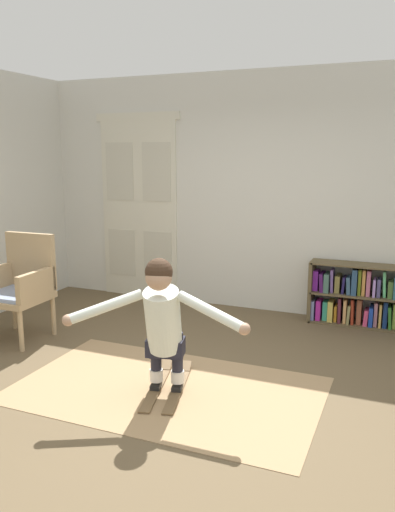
% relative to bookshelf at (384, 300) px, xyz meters
% --- Properties ---
extents(ground_plane, '(7.20, 7.20, 0.00)m').
position_rel_bookshelf_xyz_m(ground_plane, '(-1.43, -2.39, -0.33)').
color(ground_plane, brown).
extents(back_wall, '(6.00, 0.10, 2.90)m').
position_rel_bookshelf_xyz_m(back_wall, '(-1.43, 0.21, 1.12)').
color(back_wall, beige).
rests_on(back_wall, ground).
extents(double_door, '(1.22, 0.05, 2.45)m').
position_rel_bookshelf_xyz_m(double_door, '(-3.16, 0.15, 0.90)').
color(double_door, beige).
rests_on(double_door, ground).
extents(rug, '(2.51, 1.51, 0.01)m').
position_rel_bookshelf_xyz_m(rug, '(-1.56, -2.32, -0.32)').
color(rug, '#9F7F58').
rests_on(rug, ground).
extents(bookshelf, '(1.66, 0.30, 0.71)m').
position_rel_bookshelf_xyz_m(bookshelf, '(0.00, 0.00, 0.00)').
color(bookshelf, brown).
rests_on(bookshelf, ground).
extents(wicker_chair, '(0.61, 0.61, 1.10)m').
position_rel_bookshelf_xyz_m(wicker_chair, '(-3.53, -1.78, 0.25)').
color(wicker_chair, tan).
rests_on(wicker_chair, ground).
extents(skis_pair, '(0.48, 0.93, 0.07)m').
position_rel_bookshelf_xyz_m(skis_pair, '(-1.57, -2.29, -0.31)').
color(skis_pair, brown).
rests_on(skis_pair, rug).
extents(person_skier, '(1.38, 0.75, 1.09)m').
position_rel_bookshelf_xyz_m(person_skier, '(-1.53, -2.46, 0.34)').
color(person_skier, white).
rests_on(person_skier, skis_pair).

